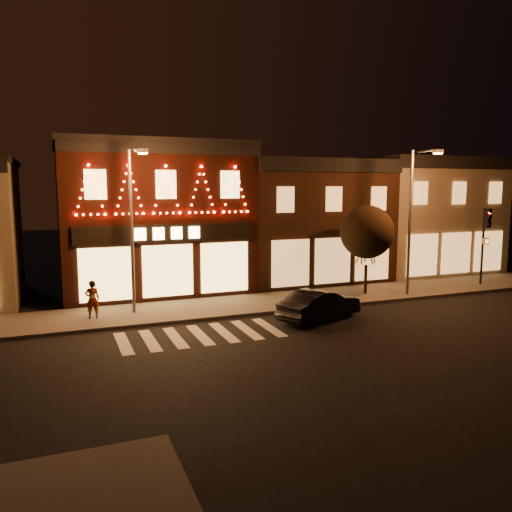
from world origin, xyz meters
TOP-DOWN VIEW (x-y plane):
  - ground at (0.00, 0.00)m, footprint 120.00×120.00m
  - sidewalk_far at (2.00, 8.00)m, footprint 44.00×4.00m
  - building_pulp at (0.00, 13.98)m, footprint 10.20×8.34m
  - building_right_a at (9.50, 13.99)m, footprint 9.20×8.28m
  - building_right_b at (18.50, 13.99)m, footprint 9.20×8.28m
  - traffic_signal_far at (18.25, 7.45)m, footprint 0.38×0.52m
  - streetlamp_mid at (-1.93, 7.95)m, footprint 0.70×1.68m
  - streetlamp_right at (12.36, 6.60)m, footprint 0.71×1.75m
  - tree_right at (10.29, 7.77)m, footprint 2.85×2.85m
  - dark_sedan at (5.56, 4.25)m, footprint 4.46×2.94m
  - pedestrian at (-3.83, 7.75)m, footprint 0.62×0.41m

SIDE VIEW (x-z plane):
  - ground at x=0.00m, z-range 0.00..0.00m
  - sidewalk_far at x=2.00m, z-range 0.00..0.15m
  - dark_sedan at x=5.56m, z-range 0.00..1.39m
  - pedestrian at x=-3.83m, z-range 0.15..1.84m
  - traffic_signal_far at x=18.25m, z-range 1.12..5.63m
  - tree_right at x=10.29m, z-range 1.10..5.88m
  - building_right_a at x=9.50m, z-range 0.01..7.51m
  - building_right_b at x=18.50m, z-range 0.01..7.81m
  - building_pulp at x=0.00m, z-range 0.01..8.31m
  - streetlamp_mid at x=-1.93m, z-range 0.79..8.17m
  - streetlamp_right at x=12.36m, z-range 0.81..8.45m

